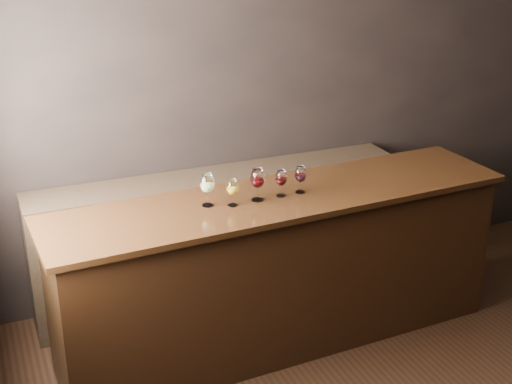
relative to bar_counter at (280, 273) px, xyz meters
name	(u,v)px	position (x,y,z in m)	size (l,w,h in m)	color
room_shell	(447,135)	(0.31, -1.20, 1.28)	(5.02, 4.52, 2.81)	black
bar_counter	(280,273)	(0.00, 0.00, 0.00)	(3.00, 0.65, 1.05)	black
bar_top	(281,198)	(0.00, 0.00, 0.55)	(3.10, 0.72, 0.04)	black
back_bar_shelf	(221,237)	(-0.17, 0.72, -0.02)	(2.79, 0.40, 1.00)	black
glass_white	(207,184)	(-0.49, 0.03, 0.71)	(0.09, 0.09, 0.21)	white
glass_amber	(232,188)	(-0.35, -0.03, 0.68)	(0.07, 0.07, 0.17)	white
glass_red_a	(258,179)	(-0.17, -0.01, 0.71)	(0.09, 0.09, 0.21)	white
glass_red_b	(281,178)	(-0.01, -0.01, 0.68)	(0.08, 0.08, 0.18)	white
glass_red_c	(301,175)	(0.13, 0.00, 0.69)	(0.08, 0.08, 0.18)	white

